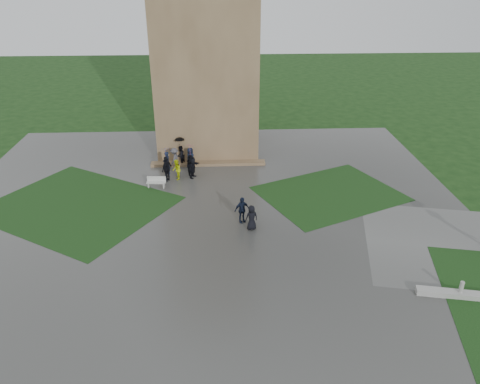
{
  "coord_description": "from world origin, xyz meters",
  "views": [
    {
      "loc": [
        0.91,
        -23.69,
        14.46
      ],
      "look_at": [
        2.17,
        3.17,
        1.2
      ],
      "focal_mm": 35.0,
      "sensor_mm": 36.0,
      "label": 1
    }
  ],
  "objects_px": {
    "bench": "(156,182)",
    "pedestrian_mid": "(242,210)",
    "tower": "(206,39)",
    "pedestrian_near": "(252,218)"
  },
  "relations": [
    {
      "from": "pedestrian_mid",
      "to": "pedestrian_near",
      "type": "relative_size",
      "value": 1.07
    },
    {
      "from": "pedestrian_mid",
      "to": "tower",
      "type": "bearing_deg",
      "value": 73.86
    },
    {
      "from": "bench",
      "to": "pedestrian_mid",
      "type": "xyz_separation_m",
      "value": [
        5.82,
        -5.24,
        0.44
      ]
    },
    {
      "from": "tower",
      "to": "pedestrian_mid",
      "type": "bearing_deg",
      "value": -80.82
    },
    {
      "from": "tower",
      "to": "bench",
      "type": "height_order",
      "value": "tower"
    },
    {
      "from": "pedestrian_near",
      "to": "bench",
      "type": "bearing_deg",
      "value": -60.71
    },
    {
      "from": "tower",
      "to": "bench",
      "type": "xyz_separation_m",
      "value": [
        -3.63,
        -8.36,
        -8.58
      ]
    },
    {
      "from": "bench",
      "to": "pedestrian_mid",
      "type": "bearing_deg",
      "value": -36.9
    },
    {
      "from": "pedestrian_mid",
      "to": "pedestrian_near",
      "type": "xyz_separation_m",
      "value": [
        0.53,
        -0.9,
        -0.06
      ]
    },
    {
      "from": "bench",
      "to": "pedestrian_near",
      "type": "height_order",
      "value": "pedestrian_near"
    }
  ]
}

